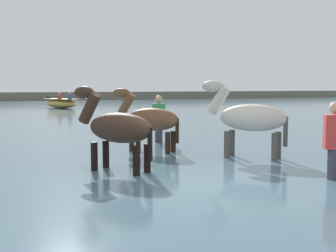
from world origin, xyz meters
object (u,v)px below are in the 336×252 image
(person_wading_close, at_px, (159,124))
(person_wading_mid, at_px, (334,150))
(horse_trailing_dark_bay, at_px, (117,130))
(horse_lead_pinto, at_px, (249,120))
(horse_flank_bay, at_px, (150,121))
(boat_distant_west, at_px, (61,103))

(person_wading_close, bearing_deg, person_wading_mid, -79.89)
(horse_trailing_dark_bay, height_order, person_wading_close, horse_trailing_dark_bay)
(horse_lead_pinto, height_order, horse_trailing_dark_bay, horse_lead_pinto)
(horse_trailing_dark_bay, distance_m, horse_flank_bay, 2.38)
(boat_distant_west, bearing_deg, horse_flank_bay, -92.51)
(horse_lead_pinto, bearing_deg, person_wading_close, 104.93)
(person_wading_close, bearing_deg, boat_distant_west, 89.61)
(horse_lead_pinto, xyz_separation_m, person_wading_mid, (0.14, -2.32, -0.31))
(horse_lead_pinto, relative_size, person_wading_mid, 1.22)
(horse_flank_bay, distance_m, person_wading_close, 1.71)
(horse_trailing_dark_bay, bearing_deg, boat_distant_west, 84.49)
(boat_distant_west, xyz_separation_m, person_wading_mid, (0.84, -24.76, 0.15))
(boat_distant_west, relative_size, person_wading_mid, 1.95)
(horse_flank_bay, height_order, person_wading_mid, horse_flank_bay)
(horse_lead_pinto, bearing_deg, person_wading_mid, -86.61)
(horse_trailing_dark_bay, relative_size, person_wading_mid, 1.15)
(horse_flank_bay, relative_size, person_wading_mid, 1.12)
(horse_lead_pinto, xyz_separation_m, horse_trailing_dark_bay, (-2.90, -0.39, -0.07))
(horse_flank_bay, distance_m, boat_distant_west, 20.85)
(boat_distant_west, distance_m, person_wading_mid, 24.77)
(boat_distant_west, height_order, person_wading_close, person_wading_close)
(horse_lead_pinto, distance_m, horse_trailing_dark_bay, 2.93)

